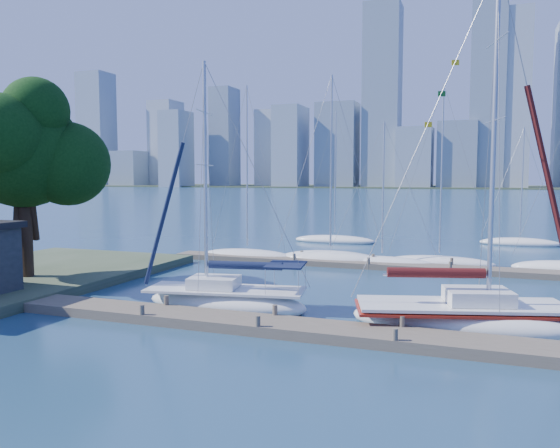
% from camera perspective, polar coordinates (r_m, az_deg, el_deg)
% --- Properties ---
extents(ground, '(700.00, 700.00, 0.00)m').
position_cam_1_polar(ground, '(21.35, -1.40, -11.07)').
color(ground, navy).
rests_on(ground, ground).
extents(near_dock, '(26.00, 2.00, 0.40)m').
position_cam_1_polar(near_dock, '(21.30, -1.40, -10.55)').
color(near_dock, brown).
rests_on(near_dock, ground).
extents(far_dock, '(30.00, 1.80, 0.36)m').
position_cam_1_polar(far_dock, '(35.98, 11.03, -4.30)').
color(far_dock, brown).
rests_on(far_dock, ground).
extents(far_shore, '(800.00, 100.00, 1.50)m').
position_cam_1_polar(far_shore, '(339.23, 18.87, 3.63)').
color(far_shore, '#38472D').
rests_on(far_shore, ground).
extents(tree, '(8.33, 7.60, 11.03)m').
position_cam_1_polar(tree, '(32.41, -25.28, 7.15)').
color(tree, black).
rests_on(tree, ground).
extents(sailboat_navy, '(7.96, 3.74, 11.48)m').
position_cam_1_polar(sailboat_navy, '(24.77, -5.70, -6.65)').
color(sailboat_navy, white).
rests_on(sailboat_navy, ground).
extents(sailboat_maroon, '(8.96, 5.04, 14.33)m').
position_cam_1_polar(sailboat_maroon, '(22.43, 18.54, -7.59)').
color(sailboat_maroon, white).
rests_on(sailboat_maroon, ground).
extents(bg_boat_0, '(7.40, 4.39, 12.68)m').
position_cam_1_polar(bg_boat_0, '(39.61, -3.42, -3.28)').
color(bg_boat_0, white).
rests_on(bg_boat_0, ground).
extents(bg_boat_1, '(7.61, 4.74, 13.12)m').
position_cam_1_polar(bg_boat_1, '(37.88, 5.28, -3.61)').
color(bg_boat_1, white).
rests_on(bg_boat_1, ground).
extents(bg_boat_2, '(7.23, 3.20, 9.80)m').
position_cam_1_polar(bg_boat_2, '(37.08, 10.62, -3.98)').
color(bg_boat_2, white).
rests_on(bg_boat_2, ground).
extents(bg_boat_3, '(7.43, 3.75, 12.27)m').
position_cam_1_polar(bg_boat_3, '(38.05, 16.31, -3.83)').
color(bg_boat_3, white).
rests_on(bg_boat_3, ground).
extents(bg_boat_6, '(7.64, 4.37, 12.09)m').
position_cam_1_polar(bg_boat_6, '(49.62, 5.73, -1.66)').
color(bg_boat_6, white).
rests_on(bg_boat_6, ground).
extents(bg_boat_7, '(6.88, 3.68, 10.40)m').
position_cam_1_polar(bg_boat_7, '(51.75, 23.77, -1.80)').
color(bg_boat_7, white).
rests_on(bg_boat_7, ground).
extents(skyline, '(503.56, 51.31, 105.96)m').
position_cam_1_polar(skyline, '(311.22, 22.70, 9.83)').
color(skyline, gray).
rests_on(skyline, ground).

